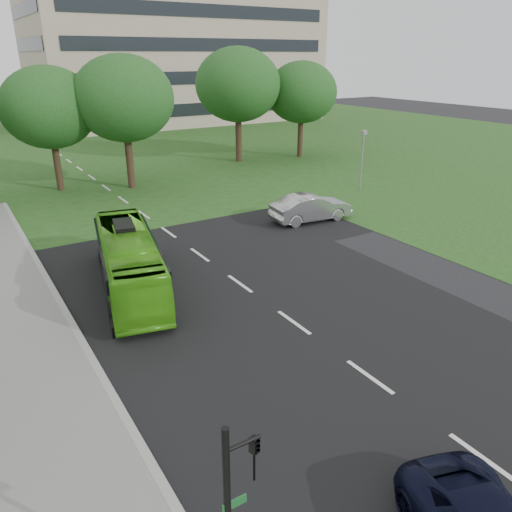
{
  "coord_description": "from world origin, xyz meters",
  "views": [
    {
      "loc": [
        -9.87,
        -11.12,
        9.32
      ],
      "look_at": [
        0.23,
        5.05,
        1.6
      ],
      "focal_mm": 35.0,
      "sensor_mm": 36.0,
      "label": 1
    }
  ],
  "objects_px": {
    "office_building": "(175,31)",
    "tree_park_b": "(49,108)",
    "sedan": "(311,208)",
    "tree_park_d": "(238,85)",
    "tree_park_c": "(124,99)",
    "tree_park_e": "(302,92)",
    "camera_pole": "(362,152)",
    "bus": "(129,261)"
  },
  "relations": [
    {
      "from": "tree_park_d",
      "to": "tree_park_c",
      "type": "bearing_deg",
      "value": -159.87
    },
    {
      "from": "office_building",
      "to": "tree_park_e",
      "type": "xyz_separation_m",
      "value": [
        -2.15,
        -33.66,
        -6.49
      ]
    },
    {
      "from": "tree_park_d",
      "to": "bus",
      "type": "height_order",
      "value": "tree_park_d"
    },
    {
      "from": "bus",
      "to": "camera_pole",
      "type": "distance_m",
      "value": 21.58
    },
    {
      "from": "tree_park_e",
      "to": "bus",
      "type": "distance_m",
      "value": 31.69
    },
    {
      "from": "tree_park_b",
      "to": "camera_pole",
      "type": "height_order",
      "value": "tree_park_b"
    },
    {
      "from": "tree_park_c",
      "to": "tree_park_b",
      "type": "bearing_deg",
      "value": 156.76
    },
    {
      "from": "tree_park_d",
      "to": "tree_park_e",
      "type": "distance_m",
      "value": 6.39
    },
    {
      "from": "tree_park_b",
      "to": "sedan",
      "type": "distance_m",
      "value": 19.85
    },
    {
      "from": "tree_park_b",
      "to": "tree_park_d",
      "type": "distance_m",
      "value": 16.77
    },
    {
      "from": "sedan",
      "to": "camera_pole",
      "type": "bearing_deg",
      "value": -56.71
    },
    {
      "from": "camera_pole",
      "to": "tree_park_b",
      "type": "bearing_deg",
      "value": 141.06
    },
    {
      "from": "office_building",
      "to": "camera_pole",
      "type": "height_order",
      "value": "office_building"
    },
    {
      "from": "office_building",
      "to": "tree_park_b",
      "type": "relative_size",
      "value": 4.61
    },
    {
      "from": "tree_park_c",
      "to": "sedan",
      "type": "height_order",
      "value": "tree_park_c"
    },
    {
      "from": "tree_park_b",
      "to": "office_building",
      "type": "bearing_deg",
      "value": 54.35
    },
    {
      "from": "tree_park_b",
      "to": "bus",
      "type": "xyz_separation_m",
      "value": [
        -1.14,
        -19.03,
        -4.63
      ]
    },
    {
      "from": "tree_park_e",
      "to": "bus",
      "type": "relative_size",
      "value": 0.99
    },
    {
      "from": "tree_park_c",
      "to": "sedan",
      "type": "xyz_separation_m",
      "value": [
        6.42,
        -13.59,
        -5.6
      ]
    },
    {
      "from": "tree_park_d",
      "to": "bus",
      "type": "distance_m",
      "value": 28.3
    },
    {
      "from": "bus",
      "to": "sedan",
      "type": "relative_size",
      "value": 1.81
    },
    {
      "from": "office_building",
      "to": "camera_pole",
      "type": "distance_m",
      "value": 47.67
    },
    {
      "from": "tree_park_c",
      "to": "camera_pole",
      "type": "distance_m",
      "value": 17.5
    },
    {
      "from": "office_building",
      "to": "tree_park_d",
      "type": "bearing_deg",
      "value": -104.46
    },
    {
      "from": "tree_park_e",
      "to": "bus",
      "type": "height_order",
      "value": "tree_park_e"
    },
    {
      "from": "office_building",
      "to": "camera_pole",
      "type": "bearing_deg",
      "value": -97.33
    },
    {
      "from": "tree_park_c",
      "to": "camera_pole",
      "type": "bearing_deg",
      "value": -33.46
    },
    {
      "from": "tree_park_b",
      "to": "camera_pole",
      "type": "bearing_deg",
      "value": -31.1
    },
    {
      "from": "tree_park_b",
      "to": "camera_pole",
      "type": "relative_size",
      "value": 2.03
    },
    {
      "from": "tree_park_e",
      "to": "camera_pole",
      "type": "relative_size",
      "value": 2.06
    },
    {
      "from": "bus",
      "to": "sedan",
      "type": "distance_m",
      "value": 12.76
    },
    {
      "from": "office_building",
      "to": "bus",
      "type": "bearing_deg",
      "value": -115.87
    },
    {
      "from": "tree_park_c",
      "to": "tree_park_e",
      "type": "bearing_deg",
      "value": 9.99
    },
    {
      "from": "tree_park_c",
      "to": "tree_park_e",
      "type": "relative_size",
      "value": 1.07
    },
    {
      "from": "bus",
      "to": "tree_park_c",
      "type": "bearing_deg",
      "value": 83.06
    },
    {
      "from": "office_building",
      "to": "sedan",
      "type": "height_order",
      "value": "office_building"
    },
    {
      "from": "office_building",
      "to": "tree_park_e",
      "type": "relative_size",
      "value": 4.53
    },
    {
      "from": "sedan",
      "to": "tree_park_b",
      "type": "bearing_deg",
      "value": 40.93
    },
    {
      "from": "tree_park_b",
      "to": "tree_park_c",
      "type": "height_order",
      "value": "tree_park_c"
    },
    {
      "from": "tree_park_d",
      "to": "bus",
      "type": "relative_size",
      "value": 1.13
    },
    {
      "from": "camera_pole",
      "to": "tree_park_e",
      "type": "bearing_deg",
      "value": 65.37
    },
    {
      "from": "tree_park_d",
      "to": "camera_pole",
      "type": "bearing_deg",
      "value": -80.01
    }
  ]
}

